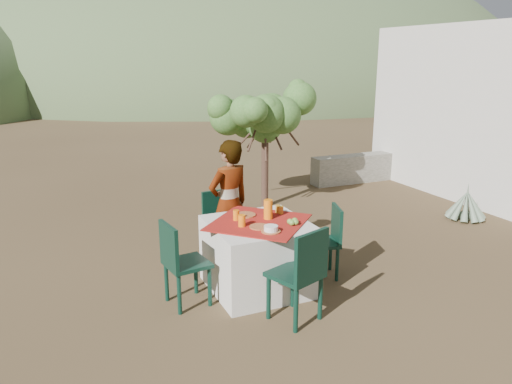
# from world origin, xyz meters

# --- Properties ---
(ground) EXTENTS (160.00, 160.00, 0.00)m
(ground) POSITION_xyz_m (0.00, 0.00, 0.00)
(ground) COLOR #3D2D1B
(ground) RESTS_ON ground
(table) EXTENTS (1.30, 1.30, 0.76)m
(table) POSITION_xyz_m (-0.49, -0.19, 0.38)
(table) COLOR white
(table) RESTS_ON ground
(chair_far) EXTENTS (0.43, 0.43, 0.85)m
(chair_far) POSITION_xyz_m (-0.57, 0.80, 0.47)
(chair_far) COLOR black
(chair_far) RESTS_ON ground
(chair_near) EXTENTS (0.56, 0.56, 0.94)m
(chair_near) POSITION_xyz_m (-0.42, -1.02, 0.52)
(chair_near) COLOR black
(chair_near) RESTS_ON ground
(chair_left) EXTENTS (0.46, 0.46, 0.89)m
(chair_left) POSITION_xyz_m (-1.37, -0.24, 0.49)
(chair_left) COLOR black
(chair_left) RESTS_ON ground
(chair_right) EXTENTS (0.48, 0.48, 0.83)m
(chair_right) POSITION_xyz_m (0.36, -0.22, 0.46)
(chair_right) COLOR black
(chair_right) RESTS_ON ground
(person) EXTENTS (0.64, 0.52, 1.54)m
(person) POSITION_xyz_m (-0.55, 0.52, 0.77)
(person) COLOR #8C6651
(person) RESTS_ON ground
(shrub_tree) EXTENTS (1.55, 1.52, 1.82)m
(shrub_tree) POSITION_xyz_m (0.91, 2.63, 1.44)
(shrub_tree) COLOR #493024
(shrub_tree) RESTS_ON ground
(agave) EXTENTS (0.62, 0.60, 0.65)m
(agave) POSITION_xyz_m (3.44, 0.70, 0.22)
(agave) COLOR slate
(agave) RESTS_ON ground
(stone_wall) EXTENTS (2.60, 0.35, 0.55)m
(stone_wall) POSITION_xyz_m (3.60, 3.40, 0.28)
(stone_wall) COLOR gray
(stone_wall) RESTS_ON ground
(hill_near_right) EXTENTS (48.00, 48.00, 20.00)m
(hill_near_right) POSITION_xyz_m (12.00, 36.00, 0.00)
(hill_near_right) COLOR #415630
(hill_near_right) RESTS_ON ground
(hill_far_center) EXTENTS (60.00, 60.00, 24.00)m
(hill_far_center) POSITION_xyz_m (-4.00, 52.00, 0.00)
(hill_far_center) COLOR slate
(hill_far_center) RESTS_ON ground
(hill_far_right) EXTENTS (36.00, 36.00, 14.00)m
(hill_far_right) POSITION_xyz_m (28.00, 46.00, 0.00)
(hill_far_right) COLOR slate
(hill_far_right) RESTS_ON ground
(plate_far) EXTENTS (0.24, 0.24, 0.01)m
(plate_far) POSITION_xyz_m (-0.54, 0.06, 0.77)
(plate_far) COLOR brown
(plate_far) RESTS_ON table
(plate_near) EXTENTS (0.21, 0.21, 0.01)m
(plate_near) POSITION_xyz_m (-0.56, -0.36, 0.77)
(plate_near) COLOR brown
(plate_near) RESTS_ON table
(glass_far) EXTENTS (0.07, 0.07, 0.11)m
(glass_far) POSITION_xyz_m (-0.68, -0.04, 0.82)
(glass_far) COLOR orange
(glass_far) RESTS_ON table
(glass_near) EXTENTS (0.08, 0.08, 0.12)m
(glass_near) POSITION_xyz_m (-0.71, -0.25, 0.82)
(glass_near) COLOR orange
(glass_near) RESTS_ON table
(juice_pitcher) EXTENTS (0.10, 0.10, 0.21)m
(juice_pitcher) POSITION_xyz_m (-0.35, -0.14, 0.87)
(juice_pitcher) COLOR orange
(juice_pitcher) RESTS_ON table
(bowl_plate) EXTENTS (0.20, 0.20, 0.01)m
(bowl_plate) POSITION_xyz_m (-0.50, -0.53, 0.77)
(bowl_plate) COLOR brown
(bowl_plate) RESTS_ON table
(white_bowl) EXTENTS (0.14, 0.14, 0.05)m
(white_bowl) POSITION_xyz_m (-0.50, -0.53, 0.80)
(white_bowl) COLOR white
(white_bowl) RESTS_ON bowl_plate
(jar_left) EXTENTS (0.06, 0.06, 0.09)m
(jar_left) POSITION_xyz_m (-0.15, -0.04, 0.81)
(jar_left) COLOR #C18122
(jar_left) RESTS_ON table
(jar_right) EXTENTS (0.06, 0.06, 0.09)m
(jar_right) POSITION_xyz_m (-0.16, 0.02, 0.81)
(jar_right) COLOR #C18122
(jar_right) RESTS_ON table
(napkin_holder) EXTENTS (0.07, 0.06, 0.08)m
(napkin_holder) POSITION_xyz_m (-0.30, -0.06, 0.80)
(napkin_holder) COLOR white
(napkin_holder) RESTS_ON table
(fruit_cluster) EXTENTS (0.12, 0.11, 0.06)m
(fruit_cluster) POSITION_xyz_m (-0.20, -0.42, 0.79)
(fruit_cluster) COLOR #669837
(fruit_cluster) RESTS_ON table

